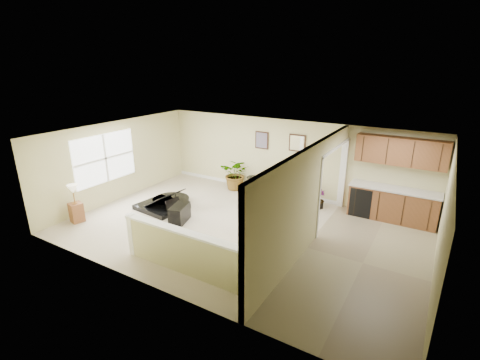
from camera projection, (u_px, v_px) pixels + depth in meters
The scene contains 20 objects.
floor at pixel (241, 230), 9.20m from camera, with size 9.00×9.00×0.00m, color tan.
back_wall at pixel (288, 158), 11.23m from camera, with size 9.00×0.04×2.50m, color #CBC58B.
front_wall at pixel (157, 233), 6.35m from camera, with size 9.00×0.04×2.50m, color #CBC58B.
left_wall at pixel (118, 161), 10.98m from camera, with size 0.04×6.00×2.50m, color #CBC58B.
right_wall at pixel (443, 226), 6.61m from camera, with size 0.04×6.00×2.50m, color #CBC58B.
ceiling at pixel (241, 137), 8.39m from camera, with size 9.00×6.00×0.04m, color white.
kitchen_vinyl at pixel (363, 263), 7.66m from camera, with size 2.70×6.00×0.01m, color #968C66.
interior_partition at pixel (312, 197), 8.13m from camera, with size 0.18×5.99×2.50m.
pony_half_wall at pixel (186, 252), 7.12m from camera, with size 3.42×0.22×1.00m.
left_window at pixel (105, 158), 10.50m from camera, with size 0.05×2.15×1.45m, color white.
wall_art_left at pixel (262, 140), 11.50m from camera, with size 0.48×0.04×0.58m.
wall_mirror at pixel (297, 143), 10.88m from camera, with size 0.55×0.04×0.55m.
kitchen_cabinets at pixel (390, 190), 9.58m from camera, with size 2.36×0.65×2.33m.
piano at pixel (163, 191), 10.47m from camera, with size 1.66×1.72×1.27m.
piano_bench at pixel (180, 214), 9.58m from camera, with size 0.37×0.73×0.49m, color black.
loveseat at pixel (286, 195), 10.75m from camera, with size 1.76×1.35×0.84m.
accent_table at pixel (253, 184), 11.45m from camera, with size 0.44×0.44×0.63m.
palm_plant at pixel (236, 174), 11.95m from camera, with size 1.15×1.05×1.12m.
small_plant at pixel (319, 200), 10.51m from camera, with size 0.43×0.43×0.58m.
lamp_stand at pixel (76, 206), 9.52m from camera, with size 0.38×0.38×1.08m.
Camera 1 is at (4.23, -7.11, 4.22)m, focal length 26.00 mm.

